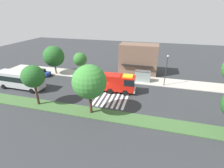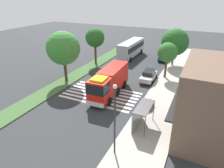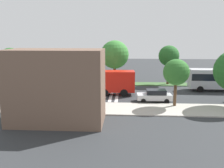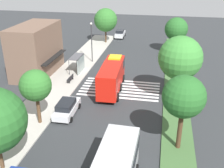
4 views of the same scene
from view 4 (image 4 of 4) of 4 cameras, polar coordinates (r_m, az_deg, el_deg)
ground_plane at (r=34.72m, az=1.16°, el=-2.34°), size 120.00×120.00×0.00m
sidewalk at (r=36.92m, az=-11.72°, el=-1.06°), size 60.00×4.99×0.14m
median_strip at (r=34.33m, az=13.38°, el=-3.25°), size 60.00×3.00×0.14m
crosswalk at (r=36.47m, az=1.71°, el=-0.98°), size 5.85×10.57×0.01m
fire_truck at (r=35.40m, az=-0.01°, el=1.91°), size 9.39×2.99×3.73m
parked_car_mid at (r=30.37m, az=-9.59°, el=-4.99°), size 4.67×2.16×1.69m
parked_car_east at (r=62.52m, az=1.73°, el=10.67°), size 4.61×2.14×1.78m
bus_stop_shelter at (r=41.72m, az=-7.09°, el=4.95°), size 3.50×1.40×2.46m
bench_near_shelter at (r=38.67m, az=-8.80°, el=1.20°), size 1.60×0.50×0.90m
street_lamp at (r=45.26m, az=-4.35°, el=9.45°), size 0.36×0.36×6.67m
storefront_building at (r=41.83m, az=-15.79°, el=6.94°), size 9.49×5.55×7.50m
sidewalk_tree_west at (r=27.84m, az=-15.93°, el=-0.35°), size 3.23×3.23×5.89m
sidewalk_tree_center at (r=57.13m, az=-1.35°, el=13.41°), size 4.80×4.80×7.11m
median_tree_far_west at (r=23.33m, az=15.01°, el=-2.69°), size 3.71×3.71×7.04m
median_tree_west at (r=32.34m, az=14.29°, el=5.36°), size 5.15×5.15×7.93m
median_tree_center at (r=51.53m, az=13.49°, el=11.27°), size 4.21×4.21×6.54m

